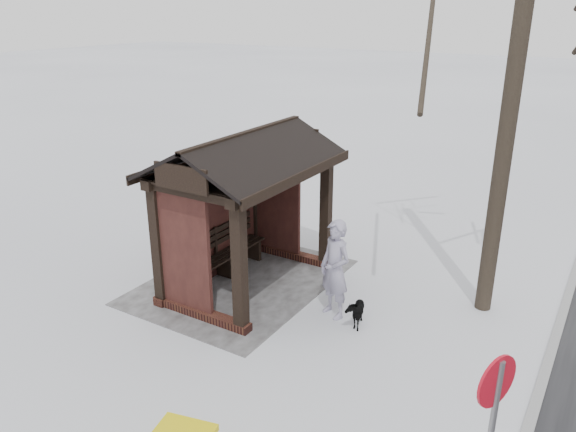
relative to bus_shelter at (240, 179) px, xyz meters
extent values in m
plane|color=silver|center=(0.00, 0.16, -2.17)|extent=(120.00, 120.00, 0.00)
cube|color=gray|center=(0.00, 5.66, -2.16)|extent=(120.00, 0.15, 0.06)
cube|color=gray|center=(0.00, -0.04, -2.16)|extent=(4.20, 3.20, 0.02)
cube|color=#3B1915|center=(0.00, -0.74, -2.09)|extent=(3.30, 0.22, 0.16)
cube|color=#3B1915|center=(-1.50, 0.16, -2.09)|extent=(0.22, 2.10, 0.16)
cube|color=#3B1915|center=(1.50, 0.16, -2.09)|extent=(0.22, 2.10, 0.16)
cube|color=black|center=(-1.50, 1.06, -1.02)|extent=(0.20, 0.20, 2.30)
cube|color=black|center=(1.50, 1.06, -1.02)|extent=(0.20, 0.20, 2.30)
cube|color=black|center=(-1.50, -0.74, -1.02)|extent=(0.20, 0.20, 2.30)
cube|color=black|center=(1.50, -0.74, -1.02)|extent=(0.20, 0.20, 2.30)
cube|color=black|center=(0.00, -0.74, -0.94)|extent=(2.80, 0.08, 2.14)
cube|color=black|center=(-1.50, -0.16, -0.94)|extent=(0.08, 1.17, 2.14)
cube|color=black|center=(1.50, -0.16, -0.94)|extent=(0.08, 1.17, 2.14)
cube|color=black|center=(0.00, 1.06, 0.19)|extent=(3.40, 0.20, 0.18)
cube|color=black|center=(0.00, -0.74, 0.19)|extent=(3.40, 0.20, 0.18)
cylinder|color=black|center=(-1.50, 4.36, 2.11)|extent=(0.29, 0.29, 8.55)
imported|color=#9C96B0|center=(0.17, 2.14, -1.26)|extent=(0.65, 0.77, 1.81)
imported|color=black|center=(0.28, 2.60, -1.89)|extent=(0.71, 0.49, 0.55)
cylinder|color=red|center=(3.34, 5.44, -0.27)|extent=(0.52, 0.25, 0.55)
cylinder|color=white|center=(3.34, 5.42, -0.27)|extent=(0.40, 0.20, 0.42)
camera|label=1|loc=(8.13, 6.07, 3.05)|focal=35.00mm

